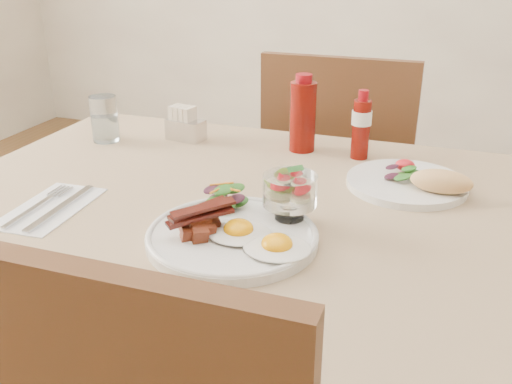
# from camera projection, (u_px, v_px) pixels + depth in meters

# --- Properties ---
(table) EXTENTS (1.33, 0.88, 0.75)m
(table) POSITION_uv_depth(u_px,v_px,m) (274.00, 247.00, 1.09)
(table) COLOR #4F2918
(table) RESTS_ON ground
(chair_far) EXTENTS (0.42, 0.42, 0.93)m
(chair_far) POSITION_uv_depth(u_px,v_px,m) (340.00, 186.00, 1.72)
(chair_far) COLOR #4F2918
(chair_far) RESTS_ON ground
(main_plate) EXTENTS (0.28, 0.28, 0.02)m
(main_plate) POSITION_uv_depth(u_px,v_px,m) (232.00, 237.00, 0.93)
(main_plate) COLOR silver
(main_plate) RESTS_ON table
(fried_eggs) EXTENTS (0.20, 0.15, 0.03)m
(fried_eggs) POSITION_uv_depth(u_px,v_px,m) (257.00, 238.00, 0.89)
(fried_eggs) COLOR white
(fried_eggs) RESTS_ON main_plate
(bacon_potato_pile) EXTENTS (0.10, 0.10, 0.05)m
(bacon_potato_pile) POSITION_uv_depth(u_px,v_px,m) (200.00, 222.00, 0.91)
(bacon_potato_pile) COLOR maroon
(bacon_potato_pile) RESTS_ON main_plate
(side_salad) EXTENTS (0.08, 0.07, 0.04)m
(side_salad) POSITION_uv_depth(u_px,v_px,m) (226.00, 197.00, 1.00)
(side_salad) COLOR #194F15
(side_salad) RESTS_ON main_plate
(fruit_cup) EXTENTS (0.09, 0.09, 0.09)m
(fruit_cup) POSITION_uv_depth(u_px,v_px,m) (290.00, 190.00, 0.95)
(fruit_cup) COLOR white
(fruit_cup) RESTS_ON main_plate
(second_plate) EXTENTS (0.24, 0.24, 0.06)m
(second_plate) POSITION_uv_depth(u_px,v_px,m) (415.00, 182.00, 1.12)
(second_plate) COLOR silver
(second_plate) RESTS_ON table
(ketchup_bottle) EXTENTS (0.07, 0.07, 0.18)m
(ketchup_bottle) POSITION_uv_depth(u_px,v_px,m) (303.00, 115.00, 1.31)
(ketchup_bottle) COLOR #5B0A05
(ketchup_bottle) RESTS_ON table
(hot_sauce_bottle) EXTENTS (0.05, 0.05, 0.16)m
(hot_sauce_bottle) POSITION_uv_depth(u_px,v_px,m) (361.00, 126.00, 1.26)
(hot_sauce_bottle) COLOR #5B0A05
(hot_sauce_bottle) RESTS_ON table
(sugar_caddy) EXTENTS (0.10, 0.07, 0.08)m
(sugar_caddy) POSITION_uv_depth(u_px,v_px,m) (185.00, 126.00, 1.40)
(sugar_caddy) COLOR silver
(sugar_caddy) RESTS_ON table
(water_glass) EXTENTS (0.06, 0.06, 0.11)m
(water_glass) POSITION_uv_depth(u_px,v_px,m) (105.00, 121.00, 1.38)
(water_glass) COLOR white
(water_glass) RESTS_ON table
(napkin_cutlery) EXTENTS (0.13, 0.22, 0.01)m
(napkin_cutlery) POSITION_uv_depth(u_px,v_px,m) (51.00, 208.00, 1.04)
(napkin_cutlery) COLOR silver
(napkin_cutlery) RESTS_ON table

